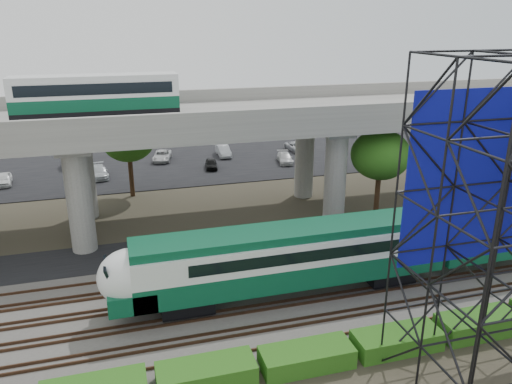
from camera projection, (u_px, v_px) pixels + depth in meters
name	position (u px, v px, depth m)	size (l,w,h in m)	color
ground	(262.00, 321.00, 28.33)	(140.00, 140.00, 0.00)	#474233
ballast_bed	(253.00, 302.00, 30.12)	(90.00, 12.00, 0.20)	slate
service_road	(223.00, 245.00, 37.86)	(90.00, 5.00, 0.08)	black
parking_lot	(180.00, 164.00, 59.22)	(90.00, 18.00, 0.08)	black
harbor_water	(162.00, 128.00, 79.23)	(140.00, 40.00, 0.03)	#405669
rail_tracks	(253.00, 299.00, 30.06)	(90.00, 9.52, 0.16)	#472D1E
commuter_train	(326.00, 251.00, 30.42)	(29.30, 3.06, 4.30)	black
overpass	(199.00, 125.00, 40.04)	(80.00, 12.00, 12.40)	#9E9B93
hedge_strip	(307.00, 356.00, 24.50)	(34.60, 1.80, 1.20)	#245413
trees	(149.00, 160.00, 40.00)	(40.94, 16.94, 7.69)	#382314
parked_cars	(180.00, 159.00, 58.71)	(35.87, 9.52, 1.31)	white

